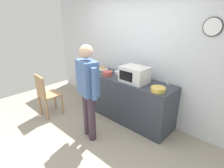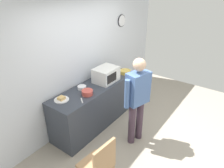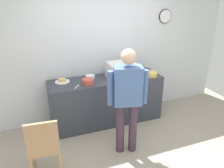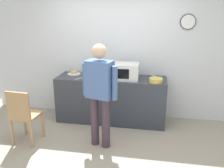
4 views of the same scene
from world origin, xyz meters
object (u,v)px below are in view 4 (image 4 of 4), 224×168
at_px(sandwich_plate, 74,73).
at_px(person_standing, 100,89).
at_px(microwave, 125,71).
at_px(wooden_chair, 23,114).
at_px(cereal_bowl, 156,80).
at_px(salad_bowl, 91,76).
at_px(fork_utensil, 153,75).
at_px(mixing_bowl, 99,74).
at_px(spoon_utensil, 79,79).

relative_size(sandwich_plate, person_standing, 0.16).
bearing_deg(microwave, wooden_chair, -145.55).
height_order(microwave, cereal_bowl, microwave).
xyz_separation_m(sandwich_plate, salad_bowl, (0.41, -0.24, 0.03)).
distance_m(cereal_bowl, fork_utensil, 0.45).
bearing_deg(person_standing, mixing_bowl, 103.91).
xyz_separation_m(fork_utensil, person_standing, (-0.80, -1.25, 0.08)).
relative_size(salad_bowl, fork_utensil, 1.22).
distance_m(cereal_bowl, spoon_utensil, 1.44).
bearing_deg(microwave, fork_utensil, 33.77).
bearing_deg(cereal_bowl, microwave, 169.76).
distance_m(sandwich_plate, fork_utensil, 1.58).
distance_m(microwave, mixing_bowl, 0.59).
bearing_deg(microwave, salad_bowl, -174.32).
relative_size(mixing_bowl, fork_utensil, 1.00).
relative_size(salad_bowl, mixing_bowl, 1.23).
bearing_deg(microwave, cereal_bowl, -10.24).
relative_size(fork_utensil, spoon_utensil, 1.00).
distance_m(fork_utensil, wooden_chair, 2.50).
bearing_deg(microwave, mixing_bowl, 162.74).
height_order(mixing_bowl, wooden_chair, mixing_bowl).
height_order(mixing_bowl, person_standing, person_standing).
height_order(spoon_utensil, wooden_chair, wooden_chair).
height_order(salad_bowl, wooden_chair, salad_bowl).
bearing_deg(fork_utensil, mixing_bowl, -170.89).
bearing_deg(wooden_chair, spoon_utensil, 54.37).
xyz_separation_m(person_standing, wooden_chair, (-1.25, -0.14, -0.46)).
bearing_deg(salad_bowl, microwave, 5.68).
xyz_separation_m(sandwich_plate, person_standing, (0.78, -1.08, 0.07)).
relative_size(cereal_bowl, wooden_chair, 0.26).
bearing_deg(salad_bowl, sandwich_plate, 149.48).
relative_size(mixing_bowl, person_standing, 0.10).
bearing_deg(cereal_bowl, sandwich_plate, 170.28).
bearing_deg(salad_bowl, cereal_bowl, -1.77).
distance_m(cereal_bowl, wooden_chair, 2.34).
xyz_separation_m(cereal_bowl, wooden_chair, (-2.10, -0.95, -0.41)).
bearing_deg(person_standing, cereal_bowl, 43.22).
height_order(salad_bowl, mixing_bowl, salad_bowl).
height_order(spoon_utensil, person_standing, person_standing).
bearing_deg(wooden_chair, mixing_bowl, 51.27).
relative_size(microwave, spoon_utensil, 2.94).
bearing_deg(mixing_bowl, microwave, -17.26).
relative_size(microwave, wooden_chair, 0.53).
height_order(microwave, spoon_utensil, microwave).
height_order(cereal_bowl, fork_utensil, cereal_bowl).
relative_size(cereal_bowl, fork_utensil, 1.45).
height_order(mixing_bowl, fork_utensil, mixing_bowl).
distance_m(sandwich_plate, mixing_bowl, 0.51).
xyz_separation_m(sandwich_plate, wooden_chair, (-0.47, -1.23, -0.39)).
height_order(fork_utensil, spoon_utensil, same).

